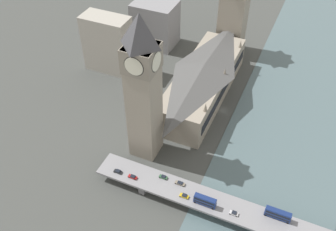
{
  "coord_description": "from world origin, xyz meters",
  "views": [
    {
      "loc": [
        -36.08,
        163.75,
        147.72
      ],
      "look_at": [
        20.94,
        34.06,
        17.02
      ],
      "focal_mm": 40.0,
      "sensor_mm": 36.0,
      "label": 1
    }
  ],
  "objects_px": {
    "car_northbound_lead": "(163,177)",
    "car_northbound_mid": "(184,196)",
    "double_decker_bus_mid": "(278,214)",
    "parliament_hall": "(204,80)",
    "car_southbound_mid": "(234,213)",
    "clock_tower": "(143,86)",
    "car_northbound_tail": "(118,171)",
    "double_decker_bus_lead": "(205,201)",
    "road_bridge": "(260,220)",
    "car_southbound_tail": "(133,177)",
    "car_southbound_lead": "(180,183)",
    "victoria_tower": "(233,15)"
  },
  "relations": [
    {
      "from": "car_southbound_mid",
      "to": "car_southbound_tail",
      "type": "height_order",
      "value": "car_southbound_mid"
    },
    {
      "from": "car_northbound_lead",
      "to": "car_southbound_lead",
      "type": "relative_size",
      "value": 0.83
    },
    {
      "from": "double_decker_bus_lead",
      "to": "victoria_tower",
      "type": "bearing_deg",
      "value": -77.85
    },
    {
      "from": "car_southbound_mid",
      "to": "car_southbound_lead",
      "type": "bearing_deg",
      "value": -11.11
    },
    {
      "from": "parliament_hall",
      "to": "double_decker_bus_mid",
      "type": "distance_m",
      "value": 93.37
    },
    {
      "from": "double_decker_bus_mid",
      "to": "car_northbound_mid",
      "type": "bearing_deg",
      "value": 8.59
    },
    {
      "from": "double_decker_bus_mid",
      "to": "car_southbound_tail",
      "type": "bearing_deg",
      "value": 5.11
    },
    {
      "from": "victoria_tower",
      "to": "car_southbound_mid",
      "type": "bearing_deg",
      "value": 107.5
    },
    {
      "from": "car_northbound_mid",
      "to": "car_southbound_mid",
      "type": "height_order",
      "value": "car_southbound_mid"
    },
    {
      "from": "double_decker_bus_lead",
      "to": "car_northbound_mid",
      "type": "bearing_deg",
      "value": -0.27
    },
    {
      "from": "victoria_tower",
      "to": "car_southbound_lead",
      "type": "relative_size",
      "value": 12.38
    },
    {
      "from": "double_decker_bus_mid",
      "to": "car_southbound_mid",
      "type": "height_order",
      "value": "double_decker_bus_mid"
    },
    {
      "from": "car_southbound_lead",
      "to": "car_southbound_tail",
      "type": "height_order",
      "value": "car_southbound_tail"
    },
    {
      "from": "clock_tower",
      "to": "double_decker_bus_lead",
      "type": "relative_size",
      "value": 7.79
    },
    {
      "from": "parliament_hall",
      "to": "road_bridge",
      "type": "height_order",
      "value": "parliament_hall"
    },
    {
      "from": "car_southbound_tail",
      "to": "car_northbound_mid",
      "type": "bearing_deg",
      "value": 179.66
    },
    {
      "from": "parliament_hall",
      "to": "car_southbound_lead",
      "type": "bearing_deg",
      "value": 101.4
    },
    {
      "from": "double_decker_bus_lead",
      "to": "car_southbound_lead",
      "type": "relative_size",
      "value": 2.12
    },
    {
      "from": "clock_tower",
      "to": "car_northbound_tail",
      "type": "bearing_deg",
      "value": 82.08
    },
    {
      "from": "double_decker_bus_mid",
      "to": "car_southbound_mid",
      "type": "relative_size",
      "value": 2.92
    },
    {
      "from": "car_northbound_mid",
      "to": "car_southbound_tail",
      "type": "height_order",
      "value": "car_southbound_tail"
    },
    {
      "from": "car_northbound_mid",
      "to": "car_southbound_mid",
      "type": "bearing_deg",
      "value": -179.23
    },
    {
      "from": "car_southbound_mid",
      "to": "car_southbound_tail",
      "type": "bearing_deg",
      "value": 0.18
    },
    {
      "from": "parliament_hall",
      "to": "victoria_tower",
      "type": "xyz_separation_m",
      "value": [
        0.06,
        -55.82,
        15.75
      ]
    },
    {
      "from": "car_northbound_mid",
      "to": "road_bridge",
      "type": "bearing_deg",
      "value": -175.44
    },
    {
      "from": "parliament_hall",
      "to": "car_northbound_mid",
      "type": "bearing_deg",
      "value": 103.7
    },
    {
      "from": "clock_tower",
      "to": "road_bridge",
      "type": "height_order",
      "value": "clock_tower"
    },
    {
      "from": "double_decker_bus_mid",
      "to": "car_southbound_mid",
      "type": "xyz_separation_m",
      "value": [
        17.48,
        5.81,
        -1.93
      ]
    },
    {
      "from": "car_southbound_mid",
      "to": "car_northbound_tail",
      "type": "bearing_deg",
      "value": 0.14
    },
    {
      "from": "victoria_tower",
      "to": "car_northbound_mid",
      "type": "relative_size",
      "value": 14.23
    },
    {
      "from": "clock_tower",
      "to": "double_decker_bus_mid",
      "type": "xyz_separation_m",
      "value": [
        -71.45,
        17.85,
        -33.8
      ]
    },
    {
      "from": "car_northbound_tail",
      "to": "car_southbound_tail",
      "type": "xyz_separation_m",
      "value": [
        -7.98,
        0.02,
        0.01
      ]
    },
    {
      "from": "clock_tower",
      "to": "car_southbound_mid",
      "type": "xyz_separation_m",
      "value": [
        -53.97,
        23.66,
        -35.73
      ]
    },
    {
      "from": "car_southbound_mid",
      "to": "car_northbound_lead",
      "type": "bearing_deg",
      "value": -8.84
    },
    {
      "from": "car_northbound_lead",
      "to": "car_northbound_tail",
      "type": "distance_m",
      "value": 21.99
    },
    {
      "from": "car_northbound_tail",
      "to": "car_northbound_lead",
      "type": "bearing_deg",
      "value": -164.86
    },
    {
      "from": "clock_tower",
      "to": "car_northbound_mid",
      "type": "bearing_deg",
      "value": 142.22
    },
    {
      "from": "parliament_hall",
      "to": "clock_tower",
      "type": "relative_size",
      "value": 1.1
    },
    {
      "from": "double_decker_bus_lead",
      "to": "road_bridge",
      "type": "bearing_deg",
      "value": -173.54
    },
    {
      "from": "double_decker_bus_lead",
      "to": "car_southbound_tail",
      "type": "distance_m",
      "value": 36.09
    },
    {
      "from": "car_northbound_mid",
      "to": "double_decker_bus_mid",
      "type": "bearing_deg",
      "value": -171.41
    },
    {
      "from": "victoria_tower",
      "to": "car_southbound_mid",
      "type": "distance_m",
      "value": 141.51
    },
    {
      "from": "road_bridge",
      "to": "double_decker_bus_mid",
      "type": "distance_m",
      "value": 7.94
    },
    {
      "from": "parliament_hall",
      "to": "car_northbound_mid",
      "type": "distance_m",
      "value": 80.43
    },
    {
      "from": "car_northbound_mid",
      "to": "car_southbound_tail",
      "type": "relative_size",
      "value": 0.94
    },
    {
      "from": "double_decker_bus_lead",
      "to": "parliament_hall",
      "type": "bearing_deg",
      "value": -69.76
    },
    {
      "from": "parliament_hall",
      "to": "double_decker_bus_mid",
      "type": "bearing_deg",
      "value": 129.63
    },
    {
      "from": "double_decker_bus_mid",
      "to": "clock_tower",
      "type": "bearing_deg",
      "value": -14.03
    },
    {
      "from": "victoria_tower",
      "to": "double_decker_bus_lead",
      "type": "bearing_deg",
      "value": 102.15
    },
    {
      "from": "car_northbound_lead",
      "to": "car_northbound_mid",
      "type": "height_order",
      "value": "car_northbound_mid"
    }
  ]
}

